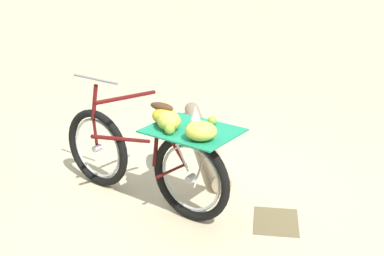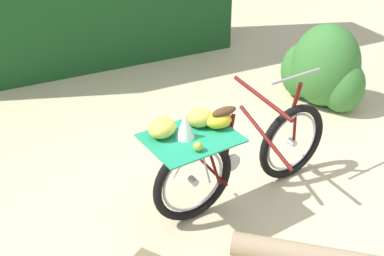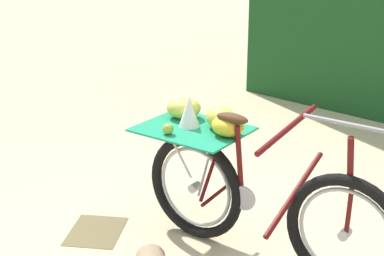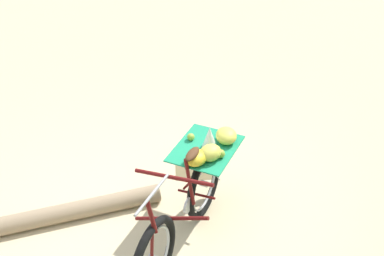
# 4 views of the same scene
# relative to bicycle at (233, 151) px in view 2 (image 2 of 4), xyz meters

# --- Properties ---
(ground_plane) EXTENTS (60.00, 60.00, 0.00)m
(ground_plane) POSITION_rel_bicycle_xyz_m (-0.05, 0.02, -0.50)
(ground_plane) COLOR beige
(bicycle) EXTENTS (1.09, 1.71, 1.03)m
(bicycle) POSITION_rel_bicycle_xyz_m (0.00, 0.00, 0.00)
(bicycle) COLOR black
(bicycle) RESTS_ON ground_plane
(shrub_cluster) EXTENTS (1.01, 0.69, 0.96)m
(shrub_cluster) POSITION_rel_bicycle_xyz_m (0.13, 2.11, -0.08)
(shrub_cluster) COLOR #387533
(shrub_cluster) RESTS_ON ground_plane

